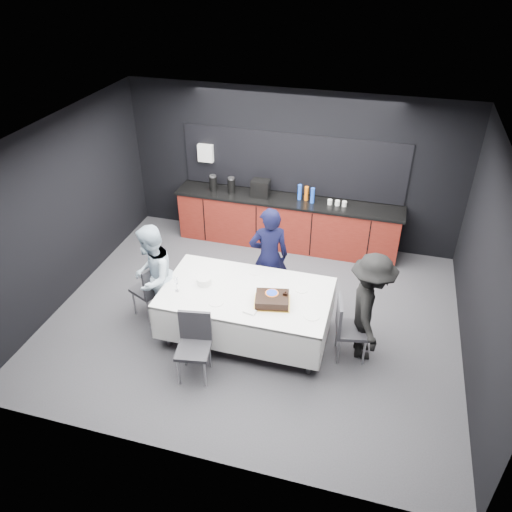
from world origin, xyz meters
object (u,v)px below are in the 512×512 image
Objects in this scene: plate_stack at (204,281)px; champagne_flute at (176,282)px; person_center at (269,257)px; chair_right at (346,325)px; person_left at (153,277)px; party_table at (246,300)px; chair_near at (194,341)px; person_right at (369,308)px; chair_left at (151,287)px; cake_assembly at (272,299)px.

champagne_flute is at bearing -139.30° from plate_stack.
champagne_flute is at bearing 24.59° from person_center.
person_left reaches higher than chair_right.
chair_near reaches higher than party_table.
person_center is 1.74m from person_left.
chair_near is (0.48, -0.63, -0.40)m from champagne_flute.
champagne_flute is (-0.30, -0.26, 0.11)m from plate_stack.
plate_stack is 1.11m from person_center.
champagne_flute is 2.61m from person_right.
person_left is (0.10, -0.10, 0.26)m from chair_left.
cake_assembly is 1.04m from plate_stack.
chair_left is 1.00× the size of chair_right.
plate_stack is at bearing 82.87° from person_right.
party_table is 0.88m from person_center.
chair_right reaches higher than plate_stack.
champagne_flute is 0.14× the size of person_left.
party_table is 1.46× the size of person_right.
person_left is (-1.78, 0.09, -0.04)m from cake_assembly.
party_table is 1.49m from chair_left.
person_left reaches higher than party_table.
chair_left is at bearing 138.71° from chair_near.
person_left reaches higher than chair_left.
champagne_flute is 0.24× the size of chair_left.
chair_right is at bearing -1.60° from plate_stack.
plate_stack is 0.23× the size of chair_left.
chair_left is 2.89m from chair_right.
chair_right is 1.60m from person_center.
person_center reaches higher than champagne_flute.
chair_left reaches higher than party_table.
party_table is 1.41× the size of person_center.
chair_left is 3.16m from person_right.
person_right is (2.28, 0.07, -0.04)m from plate_stack.
chair_left is at bearing 178.27° from party_table.
party_table is 4.27× the size of cake_assembly.
cake_assembly reaches higher than chair_right.
cake_assembly is at bearing -20.31° from party_table.
plate_stack is 2.05m from chair_right.
party_table is 2.51× the size of chair_left.
cake_assembly reaches higher than party_table.
cake_assembly is at bearing 91.72° from person_right.
chair_right is at bearing 6.34° from cake_assembly.
plate_stack is at bearing 85.52° from person_left.
cake_assembly is 2.43× the size of champagne_flute.
cake_assembly is 1.15m from chair_near.
person_center is (0.54, 1.72, 0.29)m from chair_near.
party_table is at bearing 159.69° from cake_assembly.
chair_near is (-0.85, -0.72, -0.31)m from cake_assembly.
person_center is at bearing 26.99° from chair_left.
chair_left is (-0.86, 0.03, -0.30)m from plate_stack.
chair_right is 0.58× the size of person_left.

